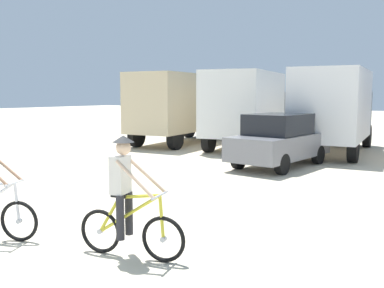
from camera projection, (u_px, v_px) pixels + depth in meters
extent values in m
plane|color=beige|center=(76.00, 224.00, 8.11)|extent=(120.00, 120.00, 0.00)
cube|color=#CCB78E|center=(175.00, 102.00, 20.65)|extent=(2.96, 5.43, 2.70)
cube|color=#4C6B9E|center=(206.00, 111.00, 23.68)|extent=(2.35, 1.73, 2.00)
cube|color=black|center=(212.00, 104.00, 24.25)|extent=(2.02, 0.30, 0.80)
cylinder|color=black|center=(189.00, 128.00, 24.19)|extent=(0.43, 1.03, 1.00)
cylinder|color=black|center=(223.00, 130.00, 23.23)|extent=(0.43, 1.03, 1.00)
cylinder|color=black|center=(137.00, 136.00, 19.82)|extent=(0.43, 1.03, 1.00)
cylinder|color=black|center=(175.00, 138.00, 18.86)|extent=(0.43, 1.03, 1.00)
cube|color=white|center=(245.00, 103.00, 19.01)|extent=(3.35, 5.56, 2.70)
cube|color=#2D2D33|center=(264.00, 112.00, 22.16)|extent=(2.45, 1.89, 2.00)
cube|color=black|center=(267.00, 105.00, 22.76)|extent=(2.00, 0.46, 0.80)
cylinder|color=black|center=(244.00, 131.00, 22.59)|extent=(0.50, 1.04, 1.00)
cylinder|color=black|center=(283.00, 132.00, 21.78)|extent=(0.50, 1.04, 1.00)
cylinder|color=black|center=(209.00, 140.00, 18.05)|extent=(0.50, 1.04, 1.00)
cylinder|color=black|center=(257.00, 142.00, 17.24)|extent=(0.50, 1.04, 1.00)
cube|color=white|center=(333.00, 104.00, 17.11)|extent=(3.06, 5.47, 2.70)
cube|color=#2D2D33|center=(345.00, 114.00, 20.18)|extent=(2.38, 1.78, 2.00)
cube|color=black|center=(347.00, 106.00, 20.75)|extent=(2.02, 0.35, 0.80)
cylinder|color=black|center=(321.00, 134.00, 20.66)|extent=(0.45, 1.03, 1.00)
cylinder|color=black|center=(367.00, 136.00, 19.74)|extent=(0.45, 1.03, 1.00)
cylinder|color=black|center=(295.00, 145.00, 16.24)|extent=(0.45, 1.03, 1.00)
cylinder|color=black|center=(353.00, 149.00, 15.33)|extent=(0.45, 1.03, 1.00)
cube|color=slate|center=(280.00, 146.00, 14.50)|extent=(2.11, 4.34, 0.76)
cube|color=black|center=(278.00, 124.00, 14.30)|extent=(1.77, 2.23, 0.68)
cylinder|color=black|center=(278.00, 151.00, 16.03)|extent=(0.27, 0.66, 0.64)
cylinder|color=black|center=(318.00, 155.00, 15.05)|extent=(0.27, 0.66, 0.64)
cylinder|color=black|center=(239.00, 159.00, 14.04)|extent=(0.27, 0.66, 0.64)
cylinder|color=black|center=(282.00, 164.00, 13.05)|extent=(0.27, 0.66, 0.64)
torus|color=black|center=(19.00, 221.00, 7.15)|extent=(0.65, 0.32, 0.68)
cylinder|color=silver|center=(19.00, 221.00, 7.15)|extent=(0.10, 0.10, 0.08)
cylinder|color=silver|center=(17.00, 202.00, 7.12)|extent=(0.11, 0.08, 0.64)
cylinder|color=silver|center=(15.00, 183.00, 7.09)|extent=(0.23, 0.49, 0.04)
cylinder|color=#A87A5B|center=(4.00, 165.00, 7.29)|extent=(0.58, 0.33, 0.53)
torus|color=black|center=(163.00, 239.00, 6.26)|extent=(0.67, 0.22, 0.68)
cylinder|color=silver|center=(163.00, 239.00, 6.26)|extent=(0.10, 0.10, 0.08)
torus|color=black|center=(100.00, 231.00, 6.63)|extent=(0.67, 0.22, 0.68)
cylinder|color=silver|center=(100.00, 231.00, 6.63)|extent=(0.10, 0.10, 0.08)
cylinder|color=gold|center=(129.00, 214.00, 6.42)|extent=(1.01, 0.30, 0.68)
cylinder|color=gold|center=(139.00, 196.00, 6.33)|extent=(0.65, 0.21, 0.13)
cylinder|color=gold|center=(110.00, 214.00, 6.54)|extent=(0.39, 0.14, 0.59)
cylinder|color=gold|center=(162.00, 217.00, 6.24)|extent=(0.11, 0.07, 0.64)
cylinder|color=silver|center=(160.00, 195.00, 6.21)|extent=(0.16, 0.51, 0.04)
cube|color=black|center=(120.00, 195.00, 6.44)|extent=(0.26, 0.17, 0.06)
cube|color=silver|center=(120.00, 175.00, 6.40)|extent=(0.27, 0.36, 0.56)
sphere|color=beige|center=(123.00, 148.00, 6.33)|extent=(0.22, 0.22, 0.22)
cone|color=#333333|center=(123.00, 139.00, 6.32)|extent=(0.32, 0.32, 0.10)
cylinder|color=#26262B|center=(129.00, 213.00, 6.57)|extent=(0.12, 0.12, 0.66)
cylinder|color=#26262B|center=(120.00, 218.00, 6.33)|extent=(0.12, 0.12, 0.66)
cylinder|color=beige|center=(146.00, 175.00, 6.45)|extent=(0.61, 0.24, 0.53)
cylinder|color=beige|center=(135.00, 179.00, 6.12)|extent=(0.63, 0.16, 0.53)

